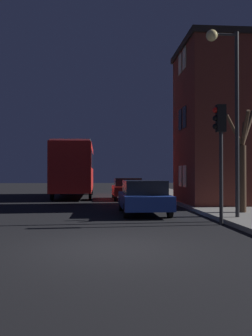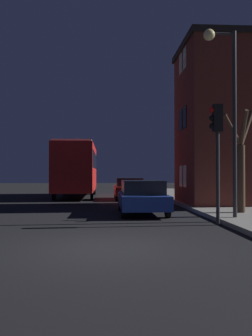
{
  "view_description": "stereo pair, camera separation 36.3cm",
  "coord_description": "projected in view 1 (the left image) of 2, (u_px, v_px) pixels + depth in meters",
  "views": [
    {
      "loc": [
        -0.31,
        -8.53,
        1.67
      ],
      "look_at": [
        1.08,
        10.0,
        1.97
      ],
      "focal_mm": 40.0,
      "sensor_mm": 36.0,
      "label": 1
    },
    {
      "loc": [
        0.05,
        -8.55,
        1.67
      ],
      "look_at": [
        1.08,
        10.0,
        1.97
      ],
      "focal_mm": 40.0,
      "sensor_mm": 36.0,
      "label": 2
    }
  ],
  "objects": [
    {
      "name": "bus",
      "position": [
        74.0,
        166.0,
        26.99
      ],
      "size": [
        2.61,
        9.54,
        3.79
      ],
      "color": "red",
      "rests_on": "ground"
    },
    {
      "name": "car_mid_lane",
      "position": [
        127.0,
        188.0,
        24.32
      ],
      "size": [
        1.86,
        4.16,
        1.41
      ],
      "color": "#B21E19",
      "rests_on": "ground"
    },
    {
      "name": "ground_plane",
      "position": [
        112.0,
        247.0,
        8.5
      ],
      "size": [
        120.0,
        120.0,
        0.0
      ],
      "primitive_type": "plane",
      "color": "black"
    },
    {
      "name": "bare_tree",
      "position": [
        243.0,
        163.0,
        14.83
      ],
      "size": [
        1.7,
        1.79,
        4.13
      ],
      "color": "#473323",
      "rests_on": "sidewalk"
    },
    {
      "name": "streetlamp",
      "position": [
        228.0,
        91.0,
        13.2
      ],
      "size": [
        1.17,
        0.41,
        6.61
      ],
      "color": "#28282B",
      "rests_on": "sidewalk"
    },
    {
      "name": "traffic_light",
      "position": [
        220.0,
        138.0,
        12.3
      ],
      "size": [
        0.43,
        0.24,
        3.95
      ],
      "color": "#28282B",
      "rests_on": "ground"
    },
    {
      "name": "car_near_lane",
      "position": [
        144.0,
        197.0,
        15.54
      ],
      "size": [
        1.86,
        4.39,
        1.4
      ],
      "color": "navy",
      "rests_on": "ground"
    },
    {
      "name": "brick_building",
      "position": [
        209.0,
        123.0,
        19.69
      ],
      "size": [
        3.08,
        5.2,
        8.34
      ],
      "color": "brown",
      "rests_on": "sidewalk"
    }
  ]
}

